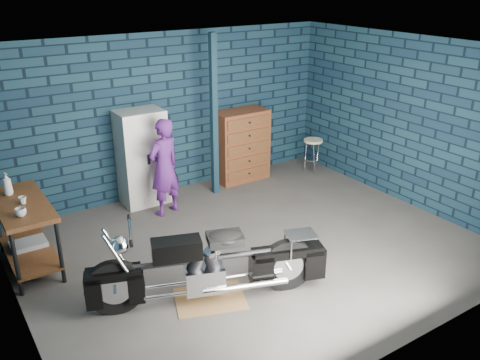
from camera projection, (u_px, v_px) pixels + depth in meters
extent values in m
plane|color=#4C4A47|center=(253.00, 248.00, 7.08)|extent=(6.00, 6.00, 0.00)
cube|color=#0F2335|center=(169.00, 114.00, 8.50)|extent=(6.00, 0.02, 2.70)
cube|color=#0F2335|center=(5.00, 213.00, 5.04)|extent=(0.02, 5.00, 2.70)
cube|color=#0F2335|center=(409.00, 122.00, 8.08)|extent=(0.02, 5.00, 2.70)
cube|color=silver|center=(255.00, 50.00, 6.05)|extent=(6.00, 5.00, 0.02)
cube|color=#102734|center=(214.00, 117.00, 8.35)|extent=(0.10, 0.10, 2.70)
cube|color=brown|center=(27.00, 235.00, 6.48)|extent=(0.60, 1.40, 0.91)
cube|color=brown|center=(210.00, 299.00, 5.97)|extent=(0.97, 0.84, 0.01)
imported|color=#541F74|center=(164.00, 167.00, 7.82)|extent=(0.65, 0.52, 1.55)
cube|color=#989AA0|center=(30.00, 251.00, 6.72)|extent=(0.45, 0.32, 0.28)
cube|color=beige|center=(142.00, 158.00, 8.18)|extent=(0.73, 0.52, 1.57)
cube|color=brown|center=(241.00, 145.00, 9.20)|extent=(0.97, 0.54, 1.29)
imported|color=beige|center=(21.00, 212.00, 5.94)|extent=(0.17, 0.17, 0.10)
imported|color=beige|center=(23.00, 200.00, 6.26)|extent=(0.11, 0.11, 0.09)
imported|color=#989AA0|center=(7.00, 184.00, 6.47)|extent=(0.14, 0.14, 0.30)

